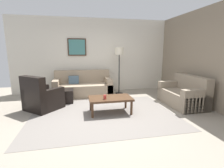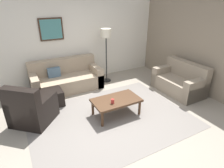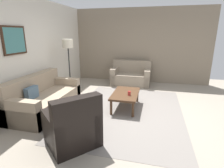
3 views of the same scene
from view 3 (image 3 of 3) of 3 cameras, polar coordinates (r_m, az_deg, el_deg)
name	(u,v)px [view 3 (image 3 of 3)]	position (r m, az deg, el deg)	size (l,w,h in m)	color
ground_plane	(127,111)	(4.51, 4.80, -8.65)	(8.00, 8.00, 0.00)	gray
rear_partition	(30,52)	(5.20, -24.80, 9.30)	(6.00, 0.12, 2.80)	silver
stone_feature_panel	(140,46)	(7.09, 9.08, 12.01)	(0.12, 5.20, 2.80)	gray
area_rug	(127,111)	(4.51, 4.80, -8.61)	(3.58, 2.68, 0.01)	slate
couch_main	(42,99)	(4.78, -21.51, -4.47)	(2.02, 0.95, 0.88)	gray
couch_loveseat	(131,76)	(6.77, 6.14, 2.49)	(0.83, 1.43, 0.88)	gray
armchair_leather	(73,129)	(3.19, -12.34, -14.01)	(1.13, 1.13, 0.95)	black
ottoman	(58,117)	(3.93, -16.91, -10.01)	(0.56, 0.56, 0.40)	black
coffee_table	(126,95)	(4.57, 4.39, -3.46)	(1.10, 0.64, 0.41)	#472D1C
cup	(129,93)	(4.37, 5.58, -2.98)	(0.08, 0.08, 0.10)	#B2332D
lamp_standing	(68,49)	(5.61, -13.94, 10.79)	(0.32, 0.32, 1.71)	black
framed_artwork	(14,40)	(4.67, -28.95, 12.21)	(0.68, 0.04, 0.63)	#382316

